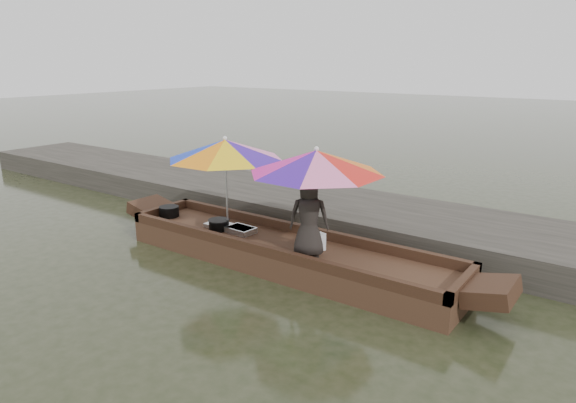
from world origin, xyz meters
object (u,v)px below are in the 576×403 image
Objects in this scene: boat_hull at (284,255)px; tray_scallop at (220,225)px; tray_crayfish at (241,230)px; umbrella_bow at (226,184)px; charcoal_grill at (219,225)px; supply_bag at (314,241)px; cooking_pot at (169,211)px; vendor at (309,217)px; umbrella_stern at (316,201)px.

boat_hull is 12.05× the size of tray_scallop.
umbrella_bow is at bearing -174.33° from tray_crayfish.
supply_bag is at bearing 4.52° from charcoal_grill.
vendor is at bearing -2.49° from cooking_pot.
umbrella_bow is (1.37, 0.04, 0.68)m from cooking_pot.
tray_crayfish is at bearing -178.06° from supply_bag.
umbrella_stern is at bearing 0.00° from boat_hull.
umbrella_bow is (-0.26, -0.03, 0.73)m from tray_crayfish.
umbrella_bow reaches higher than vendor.
tray_crayfish is 0.25× the size of umbrella_bow.
boat_hull is 15.87× the size of cooking_pot.
supply_bag is (1.39, 0.05, 0.09)m from tray_crayfish.
charcoal_grill is at bearing -33.08° from vendor.
supply_bag is at bearing -104.91° from vendor.
supply_bag reaches higher than cooking_pot.
tray_crayfish is at bearing 178.99° from umbrella_stern.
supply_bag reaches higher than charcoal_grill.
tray_scallop is 2.06m from umbrella_stern.
supply_bag reaches higher than tray_scallop.
vendor is at bearing -7.83° from tray_crayfish.
supply_bag is at bearing 1.94° from tray_crayfish.
vendor reaches higher than tray_crayfish.
charcoal_grill reaches higher than tray_crayfish.
boat_hull is at bearing -171.63° from supply_bag.
tray_crayfish is (-0.89, 0.03, 0.22)m from boat_hull.
vendor reaches higher than boat_hull.
cooking_pot is at bearing -32.26° from vendor.
supply_bag reaches higher than boat_hull.
boat_hull is at bearing 0.91° from cooking_pot.
supply_bag is at bearing 1.16° from tray_scallop.
umbrella_bow reaches higher than cooking_pot.
supply_bag is (1.77, 0.14, 0.05)m from charcoal_grill.
umbrella_bow reaches higher than tray_crayfish.
cooking_pot is 0.76× the size of tray_crayfish.
cooking_pot is at bearing -179.09° from boat_hull.
tray_scallop is at bearing 170.81° from umbrella_bow.
vendor reaches higher than charcoal_grill.
charcoal_grill is 1.19× the size of supply_bag.
tray_scallop is at bearing -35.96° from vendor.
tray_crayfish is at bearing -1.13° from tray_scallop.
charcoal_grill is at bearing -152.82° from umbrella_bow.
umbrella_bow is at bearing 180.00° from umbrella_stern.
supply_bag is (0.49, 0.07, 0.30)m from boat_hull.
cooking_pot is 0.76× the size of tray_scallop.
umbrella_stern is at bearing 2.11° from charcoal_grill.
tray_crayfish is (1.63, 0.07, -0.05)m from cooking_pot.
vendor is (3.08, -0.13, 0.49)m from cooking_pot.
boat_hull is at bearing -47.03° from vendor.
supply_bag is 0.24× the size of vendor.
umbrella_bow reaches higher than tray_scallop.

